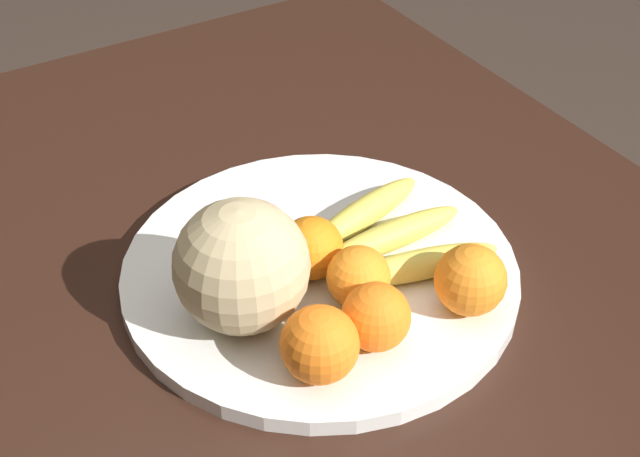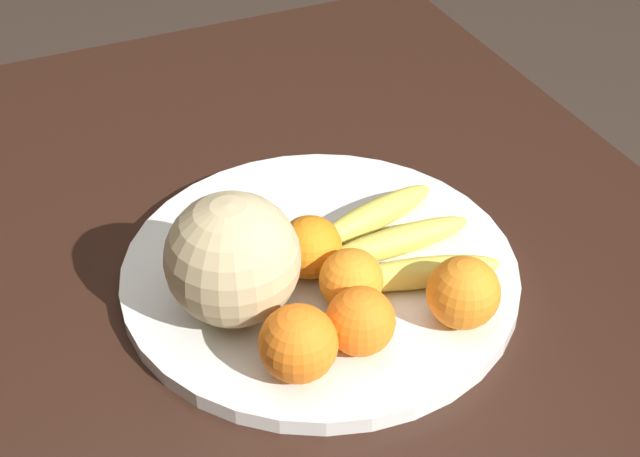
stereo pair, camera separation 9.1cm
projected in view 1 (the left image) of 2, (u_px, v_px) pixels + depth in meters
The scene contains 9 objects.
kitchen_table at pixel (297, 363), 0.99m from camera, with size 1.29×0.98×0.73m.
fruit_bowl at pixel (320, 271), 0.95m from camera, with size 0.42×0.42×0.02m.
melon at pixel (241, 266), 0.84m from camera, with size 0.13×0.13×0.13m.
banana_bunch at pixel (392, 237), 0.95m from camera, with size 0.18×0.18×0.03m.
orange_front_left at pixel (311, 248), 0.91m from camera, with size 0.07×0.07×0.07m.
orange_front_right at pixel (376, 317), 0.84m from camera, with size 0.07×0.07×0.07m.
orange_mid_center at pixel (470, 280), 0.87m from camera, with size 0.07×0.07×0.07m.
orange_back_left at pixel (320, 345), 0.80m from camera, with size 0.07×0.07×0.07m.
orange_back_right at pixel (358, 277), 0.88m from camera, with size 0.06×0.06×0.06m.
Camera 1 is at (-0.59, 0.33, 1.37)m, focal length 50.00 mm.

